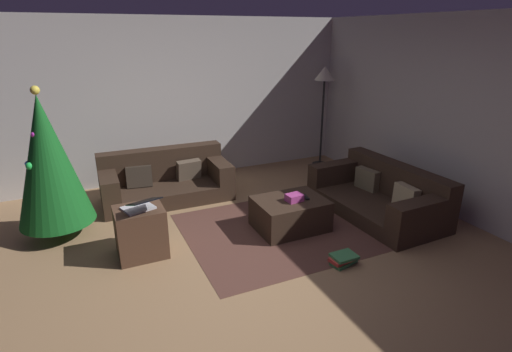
{
  "coord_description": "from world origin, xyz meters",
  "views": [
    {
      "loc": [
        -1.42,
        -3.39,
        2.36
      ],
      "look_at": [
        0.44,
        0.65,
        0.75
      ],
      "focal_mm": 28.03,
      "sensor_mm": 36.0,
      "label": 1
    }
  ],
  "objects_px": {
    "tv_remote": "(305,197)",
    "laptop": "(140,205)",
    "book_stack": "(343,259)",
    "side_table": "(141,232)",
    "couch_right": "(381,195)",
    "christmas_tree": "(48,161)",
    "ottoman": "(290,214)",
    "corner_lamp": "(324,81)",
    "couch_left": "(165,180)",
    "gift_box": "(294,198)"
  },
  "relations": [
    {
      "from": "ottoman",
      "to": "book_stack",
      "type": "xyz_separation_m",
      "value": [
        0.11,
        -0.98,
        -0.14
      ]
    },
    {
      "from": "corner_lamp",
      "to": "gift_box",
      "type": "bearing_deg",
      "value": -130.25
    },
    {
      "from": "couch_right",
      "to": "christmas_tree",
      "type": "distance_m",
      "value": 4.23
    },
    {
      "from": "couch_left",
      "to": "book_stack",
      "type": "distance_m",
      "value": 2.95
    },
    {
      "from": "couch_left",
      "to": "laptop",
      "type": "relative_size",
      "value": 3.74
    },
    {
      "from": "ottoman",
      "to": "gift_box",
      "type": "xyz_separation_m",
      "value": [
        0.02,
        -0.06,
        0.24
      ]
    },
    {
      "from": "couch_right",
      "to": "corner_lamp",
      "type": "bearing_deg",
      "value": -12.71
    },
    {
      "from": "couch_right",
      "to": "side_table",
      "type": "relative_size",
      "value": 3.33
    },
    {
      "from": "christmas_tree",
      "to": "corner_lamp",
      "type": "height_order",
      "value": "christmas_tree"
    },
    {
      "from": "tv_remote",
      "to": "laptop",
      "type": "height_order",
      "value": "laptop"
    },
    {
      "from": "gift_box",
      "to": "christmas_tree",
      "type": "xyz_separation_m",
      "value": [
        -2.67,
        1.07,
        0.52
      ]
    },
    {
      "from": "christmas_tree",
      "to": "side_table",
      "type": "xyz_separation_m",
      "value": [
        0.83,
        -0.89,
        -0.67
      ]
    },
    {
      "from": "couch_right",
      "to": "christmas_tree",
      "type": "xyz_separation_m",
      "value": [
        -4.02,
        1.12,
        0.71
      ]
    },
    {
      "from": "book_stack",
      "to": "couch_left",
      "type": "bearing_deg",
      "value": 116.41
    },
    {
      "from": "couch_right",
      "to": "laptop",
      "type": "xyz_separation_m",
      "value": [
        -3.17,
        0.16,
        0.37
      ]
    },
    {
      "from": "book_stack",
      "to": "corner_lamp",
      "type": "bearing_deg",
      "value": 60.9
    },
    {
      "from": "laptop",
      "to": "ottoman",
      "type": "bearing_deg",
      "value": -1.94
    },
    {
      "from": "book_stack",
      "to": "side_table",
      "type": "bearing_deg",
      "value": 150.22
    },
    {
      "from": "couch_left",
      "to": "christmas_tree",
      "type": "xyz_separation_m",
      "value": [
        -1.45,
        -0.64,
        0.68
      ]
    },
    {
      "from": "ottoman",
      "to": "corner_lamp",
      "type": "xyz_separation_m",
      "value": [
        1.79,
        2.03,
        1.34
      ]
    },
    {
      "from": "couch_left",
      "to": "ottoman",
      "type": "relative_size",
      "value": 2.16
    },
    {
      "from": "christmas_tree",
      "to": "laptop",
      "type": "relative_size",
      "value": 3.65
    },
    {
      "from": "couch_right",
      "to": "ottoman",
      "type": "relative_size",
      "value": 2.18
    },
    {
      "from": "christmas_tree",
      "to": "corner_lamp",
      "type": "xyz_separation_m",
      "value": [
        4.43,
        1.01,
        0.58
      ]
    },
    {
      "from": "ottoman",
      "to": "christmas_tree",
      "type": "height_order",
      "value": "christmas_tree"
    },
    {
      "from": "ottoman",
      "to": "gift_box",
      "type": "relative_size",
      "value": 4.39
    },
    {
      "from": "side_table",
      "to": "book_stack",
      "type": "xyz_separation_m",
      "value": [
        1.93,
        -1.1,
        -0.22
      ]
    },
    {
      "from": "gift_box",
      "to": "laptop",
      "type": "relative_size",
      "value": 0.4
    },
    {
      "from": "side_table",
      "to": "ottoman",
      "type": "bearing_deg",
      "value": -3.86
    },
    {
      "from": "side_table",
      "to": "tv_remote",
      "type": "bearing_deg",
      "value": -4.37
    },
    {
      "from": "couch_left",
      "to": "gift_box",
      "type": "xyz_separation_m",
      "value": [
        1.22,
        -1.72,
        0.16
      ]
    },
    {
      "from": "tv_remote",
      "to": "gift_box",
      "type": "bearing_deg",
      "value": -160.98
    },
    {
      "from": "couch_right",
      "to": "tv_remote",
      "type": "height_order",
      "value": "couch_right"
    },
    {
      "from": "side_table",
      "to": "book_stack",
      "type": "height_order",
      "value": "side_table"
    },
    {
      "from": "ottoman",
      "to": "gift_box",
      "type": "bearing_deg",
      "value": -70.68
    },
    {
      "from": "christmas_tree",
      "to": "side_table",
      "type": "height_order",
      "value": "christmas_tree"
    },
    {
      "from": "ottoman",
      "to": "christmas_tree",
      "type": "bearing_deg",
      "value": 159.02
    },
    {
      "from": "side_table",
      "to": "corner_lamp",
      "type": "bearing_deg",
      "value": 27.88
    },
    {
      "from": "side_table",
      "to": "christmas_tree",
      "type": "bearing_deg",
      "value": 133.0
    },
    {
      "from": "gift_box",
      "to": "corner_lamp",
      "type": "xyz_separation_m",
      "value": [
        1.77,
        2.09,
        1.1
      ]
    },
    {
      "from": "tv_remote",
      "to": "couch_right",
      "type": "bearing_deg",
      "value": 7.24
    },
    {
      "from": "couch_left",
      "to": "tv_remote",
      "type": "distance_m",
      "value": 2.2
    },
    {
      "from": "gift_box",
      "to": "tv_remote",
      "type": "xyz_separation_m",
      "value": [
        0.18,
        0.03,
        -0.03
      ]
    },
    {
      "from": "tv_remote",
      "to": "book_stack",
      "type": "xyz_separation_m",
      "value": [
        -0.09,
        -0.95,
        -0.34
      ]
    },
    {
      "from": "gift_box",
      "to": "christmas_tree",
      "type": "distance_m",
      "value": 2.92
    },
    {
      "from": "tv_remote",
      "to": "side_table",
      "type": "xyz_separation_m",
      "value": [
        -2.01,
        0.15,
        -0.12
      ]
    },
    {
      "from": "christmas_tree",
      "to": "laptop",
      "type": "bearing_deg",
      "value": -48.28
    },
    {
      "from": "gift_box",
      "to": "corner_lamp",
      "type": "distance_m",
      "value": 2.95
    },
    {
      "from": "christmas_tree",
      "to": "book_stack",
      "type": "height_order",
      "value": "christmas_tree"
    },
    {
      "from": "couch_right",
      "to": "book_stack",
      "type": "bearing_deg",
      "value": 123.18
    }
  ]
}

